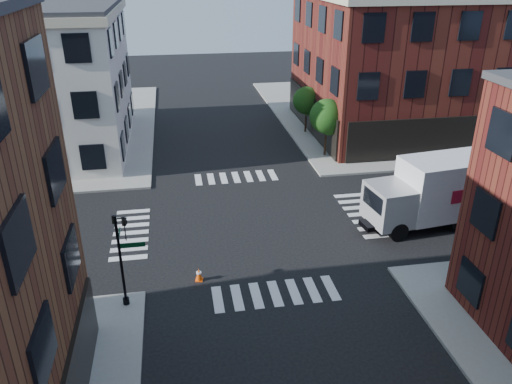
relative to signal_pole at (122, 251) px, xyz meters
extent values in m
plane|color=black|center=(6.72, 6.68, -2.86)|extent=(120.00, 120.00, 0.00)
cube|color=gray|center=(27.72, 27.68, -2.78)|extent=(30.00, 30.00, 0.15)
cube|color=#421210|center=(27.22, 22.68, 3.14)|extent=(25.00, 16.00, 12.00)
cylinder|color=black|center=(14.22, 16.68, -1.97)|extent=(0.18, 0.18, 1.47)
cylinder|color=black|center=(14.22, 16.68, -1.24)|extent=(0.12, 0.12, 1.47)
sphere|color=#0F340E|center=(14.22, 16.68, 0.44)|extent=(2.69, 2.69, 2.69)
sphere|color=#0F340E|center=(14.47, 16.58, -0.10)|extent=(1.85, 1.85, 1.85)
cylinder|color=black|center=(14.22, 22.68, -2.04)|extent=(0.18, 0.18, 1.33)
cylinder|color=black|center=(14.22, 22.68, -1.38)|extent=(0.12, 0.12, 1.33)
sphere|color=#0F340E|center=(14.22, 22.68, 0.14)|extent=(2.43, 2.43, 2.43)
sphere|color=#0F340E|center=(14.47, 22.58, -0.35)|extent=(1.67, 1.67, 1.67)
cylinder|color=black|center=(-0.08, -0.12, -0.56)|extent=(0.12, 0.12, 4.60)
cylinder|color=black|center=(-0.08, -0.12, -2.56)|extent=(0.28, 0.28, 0.30)
cube|color=#053819|center=(0.47, -0.12, 0.29)|extent=(1.10, 0.03, 0.22)
cube|color=#053819|center=(-0.08, 0.43, 0.54)|extent=(0.03, 1.10, 0.22)
imported|color=black|center=(0.27, -0.02, 1.04)|extent=(0.22, 0.18, 1.10)
imported|color=black|center=(-0.18, 0.23, 1.04)|extent=(0.18, 0.22, 1.10)
cube|color=silver|center=(18.43, 5.05, -0.54)|extent=(6.72, 3.59, 3.43)
cube|color=maroon|center=(18.61, 3.66, -0.54)|extent=(2.42, 0.36, 0.77)
cube|color=maroon|center=(18.24, 6.44, -0.54)|extent=(2.42, 0.36, 0.77)
cube|color=#A7A7AA|center=(14.27, 4.50, -1.14)|extent=(2.54, 2.92, 2.21)
cube|color=black|center=(13.22, 4.36, -0.76)|extent=(0.39, 2.10, 0.99)
cube|color=black|center=(17.11, 4.88, -2.30)|extent=(8.91, 2.27, 0.28)
cylinder|color=black|center=(14.42, 3.35, -2.30)|extent=(1.15, 0.53, 1.11)
cylinder|color=black|center=(14.11, 5.65, -2.30)|extent=(1.15, 0.53, 1.11)
cylinder|color=black|center=(18.36, 3.87, -2.30)|extent=(1.15, 0.53, 1.11)
cylinder|color=black|center=(18.05, 6.17, -2.30)|extent=(1.15, 0.53, 1.11)
cylinder|color=black|center=(20.99, 4.23, -2.30)|extent=(1.15, 0.53, 1.11)
cylinder|color=black|center=(20.68, 6.53, -2.30)|extent=(1.15, 0.53, 1.11)
cube|color=#F2500A|center=(3.28, 1.37, -2.84)|extent=(0.42, 0.42, 0.04)
cone|color=#F2500A|center=(3.28, 1.37, -2.52)|extent=(0.40, 0.40, 0.67)
cylinder|color=white|center=(3.28, 1.37, -2.43)|extent=(0.26, 0.26, 0.08)
camera|label=1|loc=(2.63, -19.08, 11.33)|focal=35.00mm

